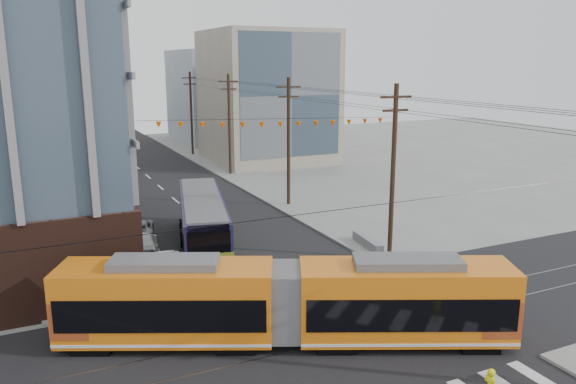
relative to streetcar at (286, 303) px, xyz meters
name	(u,v)px	position (x,y,z in m)	size (l,w,h in m)	color
ground	(375,373)	(2.19, -3.81, -1.91)	(160.00, 160.00, 0.00)	slate
bg_bldg_ne_near	(267,97)	(18.19, 44.19, 6.09)	(14.00, 14.00, 16.00)	gray
bg_bldg_nw_far	(0,78)	(-11.81, 68.19, 8.09)	(16.00, 18.00, 20.00)	gray
bg_bldg_ne_far	(229,96)	(20.19, 64.19, 5.09)	(16.00, 16.00, 14.00)	#8C99A5
utility_pole_far	(191,114)	(10.69, 52.19, 3.59)	(0.30, 0.30, 11.00)	black
streetcar	(286,303)	(0.00, 0.00, 0.00)	(19.86, 2.79, 3.83)	orange
city_bus	(203,222)	(0.54, 14.21, -0.09)	(2.79, 12.86, 3.64)	#1C1942
parked_car_silver	(164,266)	(-3.17, 9.75, -1.08)	(1.76, 5.03, 1.66)	silver
parked_car_white	(142,244)	(-3.51, 14.47, -1.16)	(2.10, 5.18, 1.50)	silver
parked_car_grey	(140,228)	(-2.82, 18.73, -1.32)	(1.98, 4.29, 1.19)	gray
jersey_barrier	(368,243)	(10.49, 9.41, -1.54)	(0.83, 3.71, 0.74)	gray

